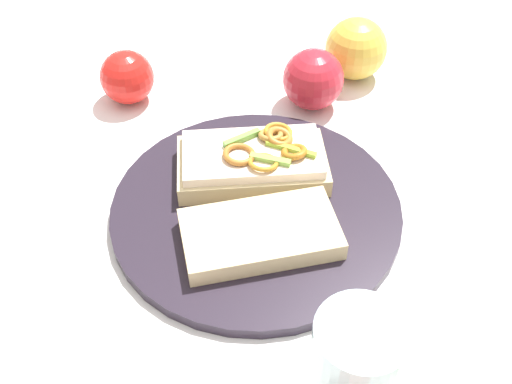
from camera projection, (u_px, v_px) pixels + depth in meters
The scene contains 8 objects.
ground_plane at pixel (256, 214), 0.67m from camera, with size 2.00×2.00×0.00m, color white.
plate at pixel (256, 209), 0.67m from camera, with size 0.31×0.31×0.01m, color #251E2A.
sandwich at pixel (254, 161), 0.69m from camera, with size 0.14×0.19×0.05m.
bread_slice_side at pixel (260, 234), 0.62m from camera, with size 0.16×0.08×0.02m, color beige.
apple_0 at pixel (127, 77), 0.79m from camera, with size 0.07×0.07×0.07m, color red.
apple_2 at pixel (356, 49), 0.83m from camera, with size 0.08×0.08×0.08m, color gold.
apple_5 at pixel (313, 79), 0.78m from camera, with size 0.08×0.08×0.08m, color #BA2331.
drinking_glass at pixel (353, 375), 0.47m from camera, with size 0.07×0.07×0.13m, color silver.
Camera 1 is at (0.41, -0.19, 0.50)m, focal length 43.47 mm.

